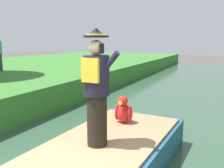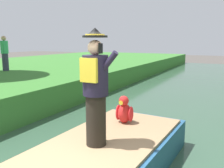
% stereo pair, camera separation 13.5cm
% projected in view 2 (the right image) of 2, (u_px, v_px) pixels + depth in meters
% --- Properties ---
extents(boat, '(1.98, 4.27, 0.61)m').
position_uv_depth(boat, '(98.00, 162.00, 4.00)').
color(boat, '#23517A').
rests_on(boat, canal_water).
extents(person_pirate, '(0.61, 0.42, 1.85)m').
position_uv_depth(person_pirate, '(96.00, 88.00, 3.79)').
color(person_pirate, black).
rests_on(person_pirate, boat).
extents(parrot_plush, '(0.36, 0.35, 0.57)m').
position_uv_depth(parrot_plush, '(124.00, 111.00, 4.96)').
color(parrot_plush, red).
rests_on(parrot_plush, boat).
extents(person_bystander, '(0.34, 0.34, 1.60)m').
position_uv_depth(person_bystander, '(5.00, 53.00, 11.26)').
color(person_bystander, '#33384C').
rests_on(person_bystander, grass_bank_near).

